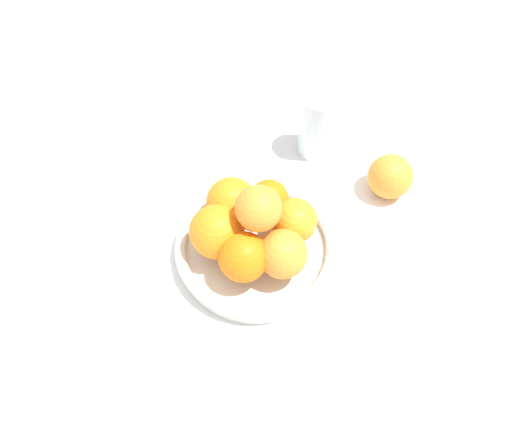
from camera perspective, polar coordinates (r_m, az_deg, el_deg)
ground_plane at (r=0.82m, az=0.00°, el=-4.31°), size 4.00×4.00×0.00m
fruit_bowl at (r=0.80m, az=0.00°, el=-3.58°), size 0.26×0.26×0.04m
orange_pile at (r=0.75m, az=-0.47°, el=-1.09°), size 0.18×0.19×0.13m
stray_orange at (r=0.90m, az=15.09°, el=4.44°), size 0.08×0.08×0.08m
drinking_glass at (r=0.93m, az=7.12°, el=10.37°), size 0.07×0.07×0.12m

